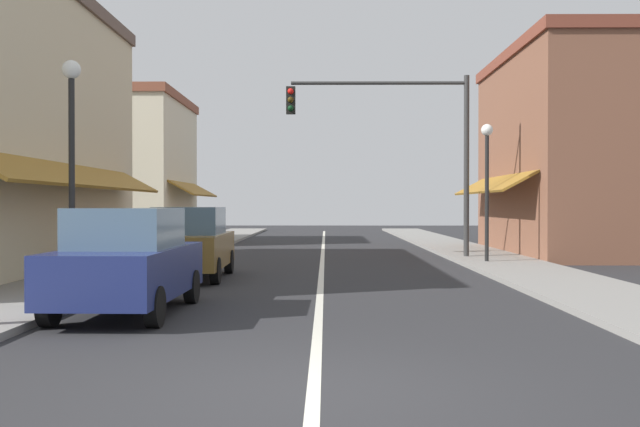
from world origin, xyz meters
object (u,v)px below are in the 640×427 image
at_px(street_lamp_right_mid, 487,169).
at_px(parked_car_second_left, 191,243).
at_px(street_lamp_left_near, 72,137).
at_px(parked_car_nearest_left, 128,262).
at_px(traffic_signal_mast_arm, 405,132).

bearing_deg(street_lamp_right_mid, parked_car_second_left, -153.26).
bearing_deg(street_lamp_right_mid, street_lamp_left_near, -140.90).
xyz_separation_m(parked_car_second_left, street_lamp_left_near, (-1.60, -3.84, 2.26)).
height_order(parked_car_second_left, street_lamp_right_mid, street_lamp_right_mid).
xyz_separation_m(parked_car_nearest_left, parked_car_second_left, (-0.04, 5.86, 0.00)).
distance_m(parked_car_nearest_left, street_lamp_right_mid, 13.09).
bearing_deg(street_lamp_left_near, traffic_signal_mast_arm, 53.23).
relative_size(street_lamp_left_near, street_lamp_right_mid, 1.08).
relative_size(parked_car_nearest_left, traffic_signal_mast_arm, 0.67).
distance_m(traffic_signal_mast_arm, street_lamp_left_near, 12.68).
distance_m(parked_car_second_left, street_lamp_left_near, 4.73).
xyz_separation_m(parked_car_nearest_left, street_lamp_right_mid, (8.18, 10.01, 2.05)).
distance_m(parked_car_nearest_left, street_lamp_left_near, 3.45).
distance_m(parked_car_second_left, street_lamp_right_mid, 9.43).
relative_size(parked_car_nearest_left, street_lamp_right_mid, 0.97).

